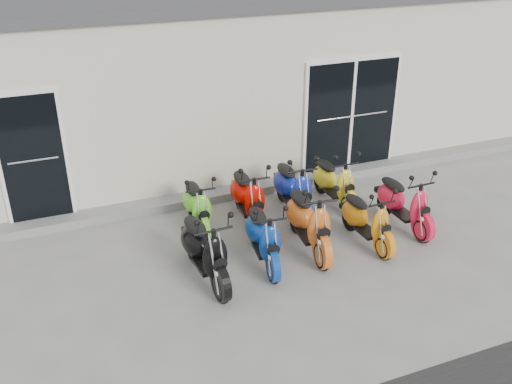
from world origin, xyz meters
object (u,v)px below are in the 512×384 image
at_px(scooter_front_blue, 263,230).
at_px(scooter_front_red, 405,196).
at_px(scooter_back_yellow, 335,176).
at_px(scooter_front_black, 204,242).
at_px(scooter_back_blue, 293,182).
at_px(scooter_back_red, 248,190).
at_px(scooter_front_orange_b, 367,214).
at_px(scooter_back_green, 197,200).
at_px(scooter_front_orange_a, 309,213).

xyz_separation_m(scooter_front_blue, scooter_front_red, (2.56, 0.14, 0.01)).
bearing_deg(scooter_front_red, scooter_back_yellow, 118.83).
height_order(scooter_front_black, scooter_front_red, scooter_front_black).
relative_size(scooter_front_blue, scooter_back_blue, 0.93).
bearing_deg(scooter_back_red, scooter_front_black, -126.81).
xyz_separation_m(scooter_front_orange_b, scooter_front_red, (0.85, 0.23, 0.04)).
bearing_deg(scooter_back_red, scooter_front_orange_b, -37.87).
height_order(scooter_front_black, scooter_back_green, scooter_front_black).
bearing_deg(scooter_back_blue, scooter_front_blue, -127.23).
height_order(scooter_front_orange_a, scooter_back_red, scooter_front_orange_a).
height_order(scooter_front_blue, scooter_back_green, scooter_front_blue).
height_order(scooter_front_red, scooter_back_green, scooter_front_red).
xyz_separation_m(scooter_front_black, scooter_back_red, (1.16, 1.34, -0.03)).
bearing_deg(scooter_front_orange_a, scooter_front_red, 6.92).
bearing_deg(scooter_front_blue, scooter_back_blue, 56.32).
relative_size(scooter_front_blue, scooter_front_orange_b, 1.05).
height_order(scooter_front_orange_a, scooter_back_green, scooter_front_orange_a).
relative_size(scooter_front_blue, scooter_front_red, 0.99).
distance_m(scooter_front_black, scooter_back_red, 1.77).
bearing_deg(scooter_front_blue, scooter_front_orange_b, 4.16).
relative_size(scooter_front_orange_a, scooter_back_blue, 1.03).
relative_size(scooter_front_blue, scooter_back_green, 1.03).
bearing_deg(scooter_front_blue, scooter_back_green, 122.65).
distance_m(scooter_front_black, scooter_front_red, 3.49).
bearing_deg(scooter_back_green, scooter_back_red, -0.15).
xyz_separation_m(scooter_front_orange_a, scooter_back_green, (-1.41, 1.21, -0.08)).
height_order(scooter_front_red, scooter_back_yellow, scooter_front_red).
bearing_deg(scooter_front_red, scooter_front_black, -177.59).
relative_size(scooter_front_red, scooter_back_green, 1.04).
bearing_deg(scooter_back_yellow, scooter_front_orange_a, -133.28).
xyz_separation_m(scooter_front_black, scooter_back_yellow, (2.82, 1.38, -0.06)).
relative_size(scooter_front_orange_a, scooter_back_red, 1.06).
height_order(scooter_front_orange_b, scooter_front_red, scooter_front_red).
height_order(scooter_front_black, scooter_back_yellow, scooter_front_black).
bearing_deg(scooter_front_orange_a, scooter_back_red, 121.29).
distance_m(scooter_front_red, scooter_back_green, 3.39).
bearing_deg(scooter_back_green, scooter_front_orange_a, -36.48).
bearing_deg(scooter_front_black, scooter_front_blue, 1.97).
distance_m(scooter_front_red, scooter_back_red, 2.57).
height_order(scooter_front_black, scooter_front_orange_b, scooter_front_black).
distance_m(scooter_front_black, scooter_front_blue, 0.93).
xyz_separation_m(scooter_front_black, scooter_front_orange_b, (2.64, 0.00, -0.08)).
distance_m(scooter_front_blue, scooter_back_green, 1.45).
bearing_deg(scooter_front_orange_b, scooter_front_black, 178.00).
xyz_separation_m(scooter_front_blue, scooter_front_orange_b, (1.71, -0.09, -0.03)).
xyz_separation_m(scooter_back_blue, scooter_back_yellow, (0.83, 0.06, -0.05)).
bearing_deg(scooter_back_yellow, scooter_front_blue, -146.27).
xyz_separation_m(scooter_front_orange_a, scooter_back_red, (-0.55, 1.15, -0.03)).
height_order(scooter_back_blue, scooter_back_yellow, scooter_back_blue).
bearing_deg(scooter_front_blue, scooter_front_red, 10.29).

